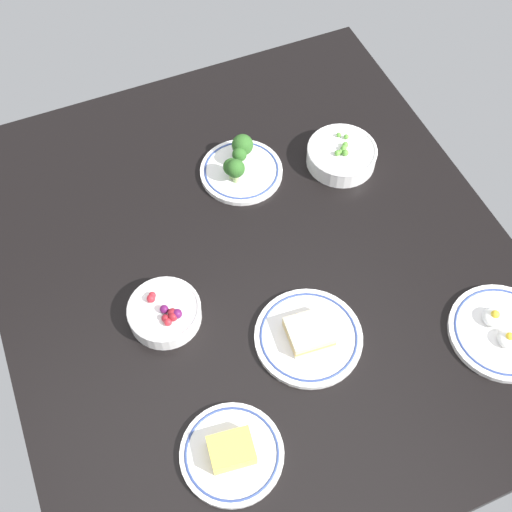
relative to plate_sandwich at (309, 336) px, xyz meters
The scene contains 7 objects.
dining_table 21.71cm from the plate_sandwich, ahead, with size 124.81×109.85×4.00cm, color black.
plate_sandwich is the anchor object (origin of this frame).
plate_cheese 27.86cm from the plate_sandwich, 124.57° to the left, with size 19.17×19.17×4.78cm.
bowl_berries 29.63cm from the plate_sandwich, 57.88° to the left, with size 15.12×15.12×5.87cm.
plate_broccoli 45.99cm from the plate_sandwich, ahead, with size 19.64×19.64×7.85cm.
plate_eggs 39.29cm from the plate_sandwich, 111.14° to the right, with size 21.75×21.75×4.57cm.
bowl_peas 48.16cm from the plate_sandwich, 34.62° to the right, with size 16.72×16.72×5.77cm.
Camera 1 is at (-70.20, 29.55, 124.29)cm, focal length 45.79 mm.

